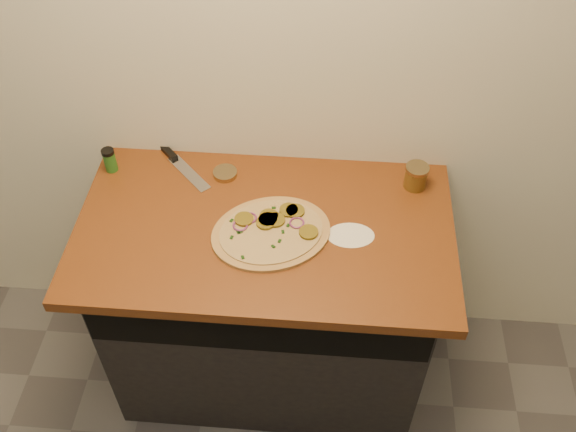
# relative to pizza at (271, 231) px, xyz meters

# --- Properties ---
(cabinet) EXTENTS (1.10, 0.60, 0.86)m
(cabinet) POSITION_rel_pizza_xyz_m (-0.03, 0.06, -0.48)
(cabinet) COLOR black
(cabinet) RESTS_ON ground
(countertop) EXTENTS (1.20, 0.70, 0.04)m
(countertop) POSITION_rel_pizza_xyz_m (-0.03, 0.03, -0.03)
(countertop) COLOR brown
(countertop) RESTS_ON cabinet
(pizza) EXTENTS (0.48, 0.48, 0.03)m
(pizza) POSITION_rel_pizza_xyz_m (0.00, 0.00, 0.00)
(pizza) COLOR tan
(pizza) RESTS_ON countertop
(chefs_knife) EXTENTS (0.24, 0.25, 0.02)m
(chefs_knife) POSITION_rel_pizza_xyz_m (-0.36, 0.30, -0.00)
(chefs_knife) COLOR #B7BAC1
(chefs_knife) RESTS_ON countertop
(mason_jar_lid) EXTENTS (0.10, 0.10, 0.02)m
(mason_jar_lid) POSITION_rel_pizza_xyz_m (-0.18, 0.25, -0.00)
(mason_jar_lid) COLOR #948056
(mason_jar_lid) RESTS_ON countertop
(salsa_jar) EXTENTS (0.08, 0.08, 0.08)m
(salsa_jar) POSITION_rel_pizza_xyz_m (0.46, 0.25, 0.03)
(salsa_jar) COLOR maroon
(salsa_jar) RESTS_ON countertop
(spice_shaker) EXTENTS (0.04, 0.04, 0.09)m
(spice_shaker) POSITION_rel_pizza_xyz_m (-0.58, 0.25, 0.03)
(spice_shaker) COLOR #27651F
(spice_shaker) RESTS_ON countertop
(flour_spill) EXTENTS (0.16, 0.16, 0.00)m
(flour_spill) POSITION_rel_pizza_xyz_m (0.25, 0.01, -0.01)
(flour_spill) COLOR silver
(flour_spill) RESTS_ON countertop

